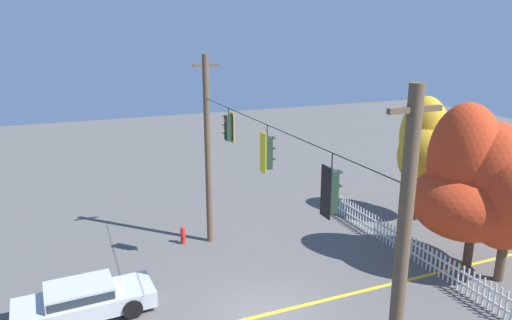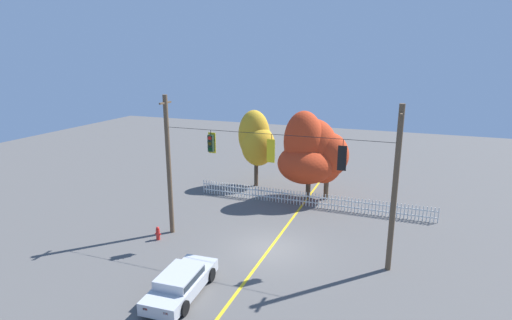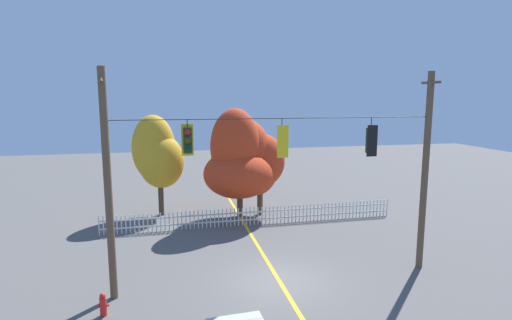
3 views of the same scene
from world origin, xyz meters
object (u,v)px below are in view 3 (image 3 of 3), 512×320
(traffic_signal_northbound_secondary, at_px, (188,140))
(autumn_oak_far_east, at_px, (258,164))
(traffic_signal_southbound_primary, at_px, (371,140))
(autumn_maple_mid, at_px, (240,160))
(fire_hydrant, at_px, (103,305))
(autumn_maple_near_fence, at_px, (158,155))
(traffic_signal_eastbound_side, at_px, (282,141))

(traffic_signal_northbound_secondary, height_order, autumn_oak_far_east, traffic_signal_northbound_secondary)
(traffic_signal_southbound_primary, height_order, autumn_maple_mid, autumn_maple_mid)
(traffic_signal_northbound_secondary, bearing_deg, fire_hydrant, -157.94)
(traffic_signal_northbound_secondary, bearing_deg, autumn_maple_mid, 68.55)
(traffic_signal_northbound_secondary, height_order, autumn_maple_mid, autumn_maple_mid)
(autumn_oak_far_east, bearing_deg, autumn_maple_near_fence, 166.41)
(traffic_signal_eastbound_side, xyz_separation_m, autumn_maple_near_fence, (-4.83, 10.54, -1.87))
(traffic_signal_eastbound_side, relative_size, autumn_maple_mid, 0.22)
(traffic_signal_southbound_primary, distance_m, fire_hydrant, 11.36)
(traffic_signal_southbound_primary, distance_m, autumn_maple_near_fence, 13.64)
(traffic_signal_eastbound_side, xyz_separation_m, autumn_oak_far_east, (1.14, 9.10, -2.42))
(traffic_signal_southbound_primary, relative_size, fire_hydrant, 1.91)
(traffic_signal_eastbound_side, height_order, autumn_oak_far_east, traffic_signal_eastbound_side)
(traffic_signal_eastbound_side, bearing_deg, autumn_maple_near_fence, 114.62)
(autumn_maple_near_fence, height_order, autumn_oak_far_east, autumn_maple_near_fence)
(autumn_maple_near_fence, bearing_deg, autumn_maple_mid, -21.69)
(traffic_signal_northbound_secondary, relative_size, autumn_oak_far_east, 0.26)
(traffic_signal_northbound_secondary, distance_m, autumn_maple_near_fence, 10.79)
(traffic_signal_northbound_secondary, bearing_deg, autumn_maple_near_fence, 97.32)
(traffic_signal_northbound_secondary, height_order, autumn_maple_near_fence, traffic_signal_northbound_secondary)
(traffic_signal_eastbound_side, relative_size, autumn_oak_far_east, 0.29)
(traffic_signal_southbound_primary, relative_size, autumn_maple_mid, 0.23)
(autumn_maple_mid, bearing_deg, traffic_signal_northbound_secondary, -111.45)
(traffic_signal_eastbound_side, bearing_deg, autumn_oak_far_east, 82.83)
(autumn_maple_mid, height_order, fire_hydrant, autumn_maple_mid)
(traffic_signal_northbound_secondary, distance_m, autumn_maple_mid, 9.53)
(traffic_signal_northbound_secondary, bearing_deg, traffic_signal_southbound_primary, -0.15)
(traffic_signal_northbound_secondary, xyz_separation_m, fire_hydrant, (-2.96, -1.20, -5.29))
(autumn_oak_far_east, distance_m, fire_hydrant, 13.07)
(autumn_maple_mid, bearing_deg, autumn_oak_far_east, 19.82)
(traffic_signal_eastbound_side, height_order, autumn_maple_mid, autumn_maple_mid)
(traffic_signal_southbound_primary, distance_m, autumn_oak_far_east, 9.72)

